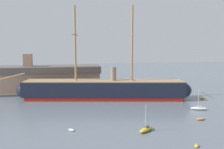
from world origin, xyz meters
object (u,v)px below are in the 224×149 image
Objects in this scene: sailboat_near_centre at (146,129)px; dinghy_distant_centre at (112,93)px; sailboat_alongside_stern at (199,108)px; dinghy_mid_right at (201,119)px; dockside_warehouse_left at (32,80)px; seagull_in_flight at (168,50)px; dinghy_mid_left at (71,130)px; dinghy_foreground_right at (197,146)px; dinghy_far_right at (202,98)px; tall_ship at (104,89)px; dinghy_far_left at (37,99)px.

sailboat_near_centre reaches higher than dinghy_distant_centre.
sailboat_alongside_stern is 2.48× the size of dinghy_distant_centre.
sailboat_near_centre is 17.65m from dinghy_mid_right.
seagull_in_flight reaches higher than dockside_warehouse_left.
dinghy_distant_centre reaches higher than dinghy_mid_right.
dockside_warehouse_left is at bearing 168.05° from dinghy_distant_centre.
sailboat_near_centre is 3.28× the size of dinghy_mid_left.
seagull_in_flight reaches higher than sailboat_near_centre.
dinghy_foreground_right is 0.76× the size of dinghy_distant_centre.
seagull_in_flight reaches higher than dinghy_mid_left.
dinghy_distant_centre is at bearing 115.30° from dinghy_mid_right.
dinghy_mid_left is 0.75× the size of dinghy_distant_centre.
dinghy_foreground_right is at bearing -120.97° from dinghy_mid_right.
dinghy_mid_left reaches higher than dinghy_foreground_right.
dinghy_mid_right is 0.80× the size of dinghy_far_right.
dinghy_distant_centre is at bearing 156.03° from dinghy_far_right.
seagull_in_flight is at bearing -67.03° from dinghy_distant_centre.
dinghy_mid_right is at bearing 19.27° from sailboat_near_centre.
tall_ship reaches higher than dinghy_distant_centre.
dockside_warehouse_left is (-61.70, 20.20, 4.97)m from dinghy_far_right.
dinghy_far_right is (8.77, 14.12, -0.19)m from sailboat_alongside_stern.
dinghy_foreground_right is 28.48m from sailboat_alongside_stern.
dinghy_distant_centre is at bearing 67.95° from dinghy_mid_left.
dinghy_mid_right is (9.41, 15.68, 0.07)m from dinghy_foreground_right.
dinghy_foreground_right is at bearing -81.30° from dinghy_distant_centre.
dockside_warehouse_left is (-14.99, 46.24, 5.10)m from dinghy_mid_left.
dinghy_far_right is (35.03, -4.95, -3.16)m from tall_ship.
dinghy_far_right is at bearing 36.42° from seagull_in_flight.
dinghy_far_right is 29.34m from seagull_in_flight.
tall_ship reaches higher than dinghy_foreground_right.
dinghy_foreground_right is (12.44, -43.98, -3.28)m from tall_ship.
sailboat_alongside_stern is 53.95m from dinghy_far_left.
dinghy_mid_right is at bearing -34.24° from dinghy_far_left.
sailboat_alongside_stern is at bearing -32.96° from dockside_warehouse_left.
dinghy_mid_right is (16.66, 5.82, -0.25)m from sailboat_near_centre.
dinghy_far_right is at bearing -8.05° from tall_ship.
seagull_in_flight is at bearing 81.73° from dinghy_foreground_right.
dinghy_mid_left is 0.65× the size of dinghy_far_right.
sailboat_near_centre reaches higher than dinghy_far_left.
dinghy_far_left is 0.87× the size of dinghy_distant_centre.
dinghy_mid_left is at bearing 169.52° from sailboat_near_centre.
dinghy_mid_right is 0.04× the size of dockside_warehouse_left.
dinghy_far_right is at bearing 29.14° from dinghy_mid_left.
tall_ship is 22.54× the size of dinghy_far_right.
seagull_in_flight reaches higher than dinghy_far_right.
dinghy_far_left is at bearing 109.09° from dinghy_mid_left.
seagull_in_flight is (-18.95, -13.98, 17.50)m from dinghy_far_right.
tall_ship reaches higher than dinghy_far_right.
dinghy_far_left is (-23.23, 2.40, -3.24)m from tall_ship.
sailboat_near_centre reaches higher than dinghy_foreground_right.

